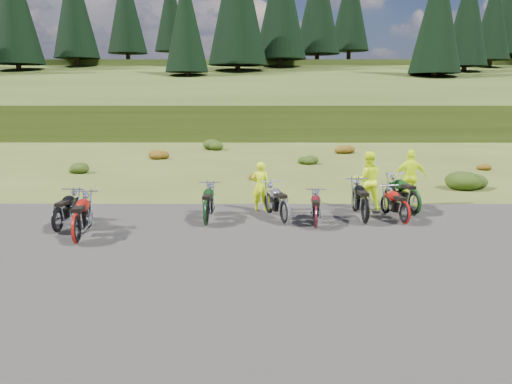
{
  "coord_description": "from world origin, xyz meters",
  "views": [
    {
      "loc": [
        -0.22,
        -12.94,
        3.72
      ],
      "look_at": [
        -0.29,
        1.33,
        0.96
      ],
      "focal_mm": 35.0,
      "sensor_mm": 36.0,
      "label": 1
    }
  ],
  "objects_px": {
    "motorcycle_3": "(285,225)",
    "person_middle": "(260,187)",
    "motorcycle_0": "(59,233)",
    "motorcycle_7": "(413,215)"
  },
  "relations": [
    {
      "from": "motorcycle_0",
      "to": "motorcycle_7",
      "type": "distance_m",
      "value": 10.65
    },
    {
      "from": "motorcycle_0",
      "to": "motorcycle_7",
      "type": "relative_size",
      "value": 0.89
    },
    {
      "from": "motorcycle_7",
      "to": "person_middle",
      "type": "relative_size",
      "value": 1.38
    },
    {
      "from": "motorcycle_3",
      "to": "person_middle",
      "type": "distance_m",
      "value": 2.07
    },
    {
      "from": "person_middle",
      "to": "motorcycle_3",
      "type": "bearing_deg",
      "value": 120.69
    },
    {
      "from": "motorcycle_0",
      "to": "motorcycle_3",
      "type": "height_order",
      "value": "motorcycle_3"
    },
    {
      "from": "person_middle",
      "to": "motorcycle_7",
      "type": "bearing_deg",
      "value": -176.56
    },
    {
      "from": "motorcycle_3",
      "to": "motorcycle_7",
      "type": "bearing_deg",
      "value": -90.36
    },
    {
      "from": "person_middle",
      "to": "motorcycle_0",
      "type": "bearing_deg",
      "value": 34.63
    },
    {
      "from": "motorcycle_7",
      "to": "person_middle",
      "type": "xyz_separation_m",
      "value": [
        -4.85,
        0.49,
        0.81
      ]
    }
  ]
}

